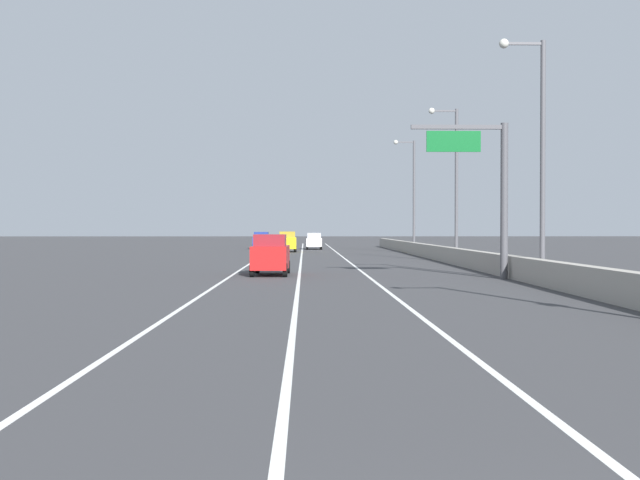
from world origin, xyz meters
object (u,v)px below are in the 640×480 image
Objects in this scene: overhead_sign_gantry at (489,181)px; car_blue_2 at (262,240)px; car_red_3 at (271,255)px; lamp_post_right_second at (538,144)px; car_yellow_1 at (287,242)px; car_white_0 at (314,241)px; lamp_post_right_third at (453,174)px; lamp_post_right_fourth at (412,189)px.

overhead_sign_gantry is 1.67× the size of car_blue_2.
lamp_post_right_second is at bearing -23.03° from car_red_3.
lamp_post_right_second is 47.05m from car_yellow_1.
lamp_post_right_second reaches higher than car_white_0.
car_blue_2 is at bearing 104.33° from overhead_sign_gantry.
lamp_post_right_second is 2.47× the size of car_blue_2.
car_red_3 reaches higher than car_yellow_1.
lamp_post_right_third is 27.98m from car_yellow_1.
overhead_sign_gantry is 1.82× the size of car_yellow_1.
lamp_post_right_third is 20.41m from car_red_3.
lamp_post_right_fourth is 2.69× the size of car_yellow_1.
car_white_0 is at bearing 98.43° from overhead_sign_gantry.
lamp_post_right_second and lamp_post_right_fourth have the same top height.
lamp_post_right_second is at bearing -46.93° from overhead_sign_gantry.
lamp_post_right_fourth reaches higher than overhead_sign_gantry.
car_yellow_1 is (-12.43, 45.08, -5.26)m from lamp_post_right_second.
lamp_post_right_third is (1.81, 18.68, 1.57)m from overhead_sign_gantry.
lamp_post_right_second reaches higher than overhead_sign_gantry.
car_blue_2 is (-15.71, 35.76, -5.30)m from lamp_post_right_third.
lamp_post_right_second reaches higher than car_red_3.
car_yellow_1 is at bearing 103.86° from overhead_sign_gantry.
lamp_post_right_fourth is 2.62× the size of car_red_3.
lamp_post_right_second is at bearing -80.04° from car_white_0.
lamp_post_right_second is at bearing -74.45° from car_blue_2.
overhead_sign_gantry is at bearing -75.67° from car_blue_2.
lamp_post_right_third is at bearing 84.46° from overhead_sign_gantry.
lamp_post_right_fourth is at bearing 90.21° from lamp_post_right_second.
lamp_post_right_third is 2.69× the size of car_yellow_1.
lamp_post_right_fourth reaches higher than car_blue_2.
car_white_0 is at bearing -17.43° from car_blue_2.
overhead_sign_gantry is at bearing -81.57° from car_white_0.
lamp_post_right_second is at bearing -74.59° from car_yellow_1.
overhead_sign_gantry is 11.74m from car_red_3.
lamp_post_right_second is 20.58m from lamp_post_right_third.
car_red_3 is (3.28, -51.07, 0.06)m from car_blue_2.
car_blue_2 is at bearing 105.55° from lamp_post_right_second.
car_blue_2 is at bearing 106.10° from car_yellow_1.
car_white_0 is 6.42m from car_blue_2.
car_red_3 is at bearing -93.32° from car_white_0.
lamp_post_right_fourth is at bearing 87.63° from overhead_sign_gantry.
lamp_post_right_third reaches higher than car_red_3.
car_red_3 is at bearing -89.97° from car_yellow_1.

